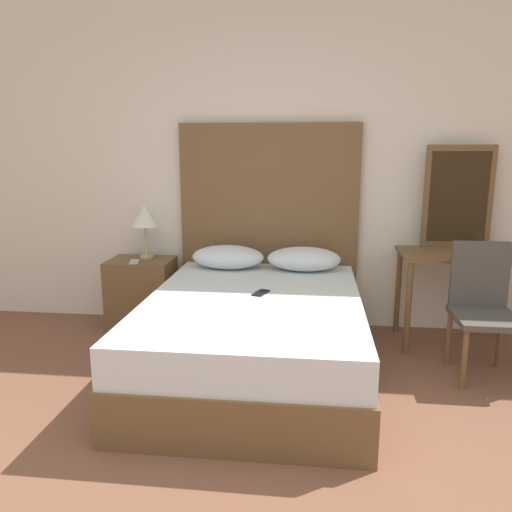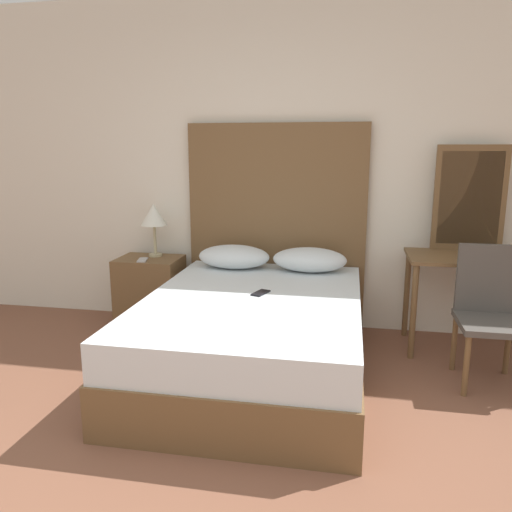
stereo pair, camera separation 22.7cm
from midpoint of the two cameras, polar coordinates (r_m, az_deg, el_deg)
wall_back at (r=4.21m, az=3.30°, el=10.24°), size 10.00×0.06×2.70m
bed at (r=3.36m, az=1.64°, el=-9.13°), size 1.41×1.95×0.54m
headboard at (r=4.17m, az=3.87°, el=3.28°), size 1.48×0.05×1.70m
pillow_left at (r=4.02m, az=-0.92°, el=-0.08°), size 0.58×0.35×0.19m
pillow_right at (r=3.94m, az=7.79°, el=-0.43°), size 0.58×0.35×0.19m
phone_on_bed at (r=3.33m, az=2.48°, el=-4.25°), size 0.12×0.16×0.01m
nightstand at (r=4.32m, az=-10.50°, el=-4.08°), size 0.52×0.40×0.59m
table_lamp at (r=4.25m, az=-10.10°, el=4.52°), size 0.22×0.22×0.45m
phone_on_nightstand at (r=4.16m, az=-11.33°, el=-0.45°), size 0.10×0.16×0.01m
vanity_desk at (r=4.02m, az=24.84°, el=-1.77°), size 0.91×0.54×0.72m
vanity_mirror at (r=4.18m, az=24.69°, el=6.00°), size 0.52×0.03×0.80m
chair at (r=3.60m, az=26.74°, el=-5.32°), size 0.40×0.44×0.88m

